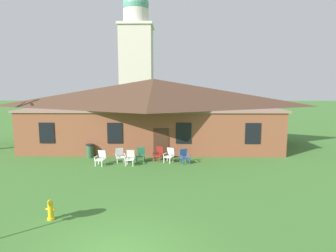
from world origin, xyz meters
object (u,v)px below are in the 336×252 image
(lawn_chair_left_end, at_px, (130,157))
(lawn_chair_right_end, at_px, (159,153))
(fire_hydrant, at_px, (51,210))
(lawn_chair_middle, at_px, (141,154))
(lawn_chair_near_door, at_px, (120,155))
(trash_bin, at_px, (90,151))
(lawn_chair_far_side, at_px, (170,155))
(lawn_chair_by_porch, at_px, (101,158))
(lawn_chair_under_eave, at_px, (184,156))

(lawn_chair_left_end, xyz_separation_m, lawn_chair_right_end, (1.81, 1.18, 0.00))
(fire_hydrant, bearing_deg, lawn_chair_middle, 74.14)
(lawn_chair_near_door, bearing_deg, fire_hydrant, -97.50)
(lawn_chair_right_end, height_order, trash_bin, trash_bin)
(lawn_chair_near_door, relative_size, trash_bin, 0.98)
(lawn_chair_far_side, bearing_deg, fire_hydrant, -117.33)
(lawn_chair_middle, distance_m, trash_bin, 3.89)
(lawn_chair_by_porch, bearing_deg, lawn_chair_near_door, 31.96)
(lawn_chair_by_porch, distance_m, trash_bin, 2.37)
(lawn_chair_near_door, xyz_separation_m, lawn_chair_under_eave, (4.34, -0.11, 0.00))
(lawn_chair_far_side, bearing_deg, lawn_chair_near_door, -176.75)
(lawn_chair_left_end, relative_size, lawn_chair_under_eave, 1.00)
(lawn_chair_far_side, xyz_separation_m, lawn_chair_under_eave, (0.99, -0.30, 0.00))
(lawn_chair_under_eave, bearing_deg, lawn_chair_left_end, -172.31)
(lawn_chair_near_door, bearing_deg, lawn_chair_left_end, -37.06)
(lawn_chair_by_porch, xyz_separation_m, lawn_chair_right_end, (3.71, 1.28, 0.00))
(lawn_chair_near_door, height_order, lawn_chair_left_end, same)
(lawn_chair_under_eave, xyz_separation_m, fire_hydrant, (-5.45, -8.32, -0.12))
(lawn_chair_right_end, bearing_deg, lawn_chair_near_door, -167.30)
(lawn_chair_under_eave, bearing_deg, lawn_chair_by_porch, -173.95)
(lawn_chair_left_end, bearing_deg, lawn_chair_middle, 57.17)
(lawn_chair_near_door, xyz_separation_m, fire_hydrant, (-1.11, -8.43, -0.12))
(lawn_chair_middle, bearing_deg, lawn_chair_right_end, 12.18)
(lawn_chair_near_door, relative_size, lawn_chair_middle, 1.00)
(lawn_chair_far_side, bearing_deg, lawn_chair_left_end, -162.99)
(lawn_chair_far_side, height_order, fire_hydrant, lawn_chair_far_side)
(trash_bin, bearing_deg, lawn_chair_by_porch, -56.99)
(lawn_chair_far_side, height_order, lawn_chair_under_eave, same)
(lawn_chair_near_door, xyz_separation_m, lawn_chair_middle, (1.38, 0.32, 0.00))
(lawn_chair_near_door, distance_m, fire_hydrant, 8.50)
(lawn_chair_middle, height_order, trash_bin, trash_bin)
(lawn_chair_right_end, distance_m, lawn_chair_under_eave, 1.87)
(lawn_chair_near_door, xyz_separation_m, trash_bin, (-2.40, 1.29, -0.00))
(lawn_chair_by_porch, relative_size, lawn_chair_left_end, 1.00)
(lawn_chair_left_end, bearing_deg, lawn_chair_near_door, 142.94)
(lawn_chair_middle, bearing_deg, lawn_chair_under_eave, -8.37)
(lawn_chair_right_end, height_order, fire_hydrant, lawn_chair_right_end)
(trash_bin, bearing_deg, lawn_chair_under_eave, -11.81)
(lawn_chair_middle, bearing_deg, fire_hydrant, -105.86)
(lawn_chair_near_door, distance_m, lawn_chair_left_end, 0.98)
(lawn_chair_left_end, height_order, lawn_chair_right_end, same)
(lawn_chair_right_end, bearing_deg, lawn_chair_middle, -167.82)
(lawn_chair_near_door, relative_size, lawn_chair_right_end, 1.00)
(lawn_chair_far_side, bearing_deg, trash_bin, 169.12)
(lawn_chair_left_end, distance_m, fire_hydrant, 8.06)
(fire_hydrant, bearing_deg, trash_bin, 97.53)
(lawn_chair_left_end, distance_m, lawn_chair_far_side, 2.68)
(lawn_chair_under_eave, bearing_deg, lawn_chair_right_end, 158.06)
(lawn_chair_by_porch, height_order, fire_hydrant, lawn_chair_by_porch)
(lawn_chair_far_side, bearing_deg, lawn_chair_under_eave, -17.05)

